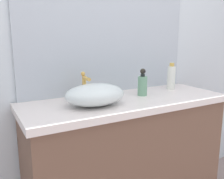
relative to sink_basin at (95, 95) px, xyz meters
name	(u,v)px	position (x,y,z in m)	size (l,w,h in m)	color
bathroom_wall_rear	(100,33)	(0.20, 0.33, 0.36)	(6.00, 0.06, 2.60)	silver
vanity_counter	(126,160)	(0.24, 0.03, -0.50)	(1.37, 0.50, 0.88)	brown
wall_mirror_panel	(109,28)	(0.24, 0.29, 0.39)	(1.29, 0.01, 0.91)	#B2BCC6
sink_basin	(95,95)	(0.00, 0.00, 0.00)	(0.37, 0.27, 0.13)	silver
faucet	(85,84)	(0.00, 0.16, 0.04)	(0.03, 0.11, 0.18)	gold
soap_dispenser	(142,84)	(0.39, 0.07, 0.01)	(0.06, 0.06, 0.19)	#6CA27E
lotion_bottle	(171,77)	(0.70, 0.13, 0.03)	(0.06, 0.06, 0.20)	white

